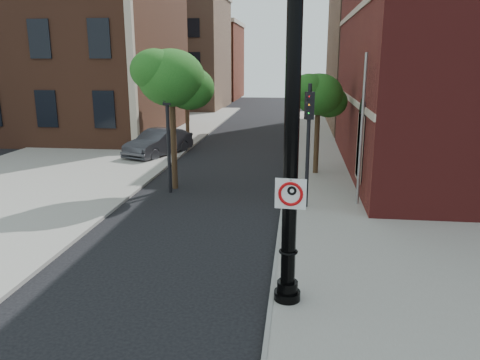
# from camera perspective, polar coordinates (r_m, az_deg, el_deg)

# --- Properties ---
(ground) EXTENTS (120.00, 120.00, 0.00)m
(ground) POSITION_cam_1_polar(r_m,az_deg,el_deg) (11.10, -7.18, -14.30)
(ground) COLOR black
(ground) RESTS_ON ground
(sidewalk_right) EXTENTS (8.00, 60.00, 0.12)m
(sidewalk_right) POSITION_cam_1_polar(r_m,az_deg,el_deg) (20.41, 16.66, -1.13)
(sidewalk_right) COLOR gray
(sidewalk_right) RESTS_ON ground
(sidewalk_left) EXTENTS (10.00, 50.00, 0.12)m
(sidewalk_left) POSITION_cam_1_polar(r_m,az_deg,el_deg) (30.20, -15.48, 3.86)
(sidewalk_left) COLOR gray
(sidewalk_left) RESTS_ON ground
(curb_edge) EXTENTS (0.10, 60.00, 0.14)m
(curb_edge) POSITION_cam_1_polar(r_m,az_deg,el_deg) (20.11, 5.51, -0.77)
(curb_edge) COLOR gray
(curb_edge) RESTS_ON ground
(victorian_building) EXTENTS (18.60, 14.60, 17.95)m
(victorian_building) POSITION_cam_1_polar(r_m,az_deg,el_deg) (38.34, -23.07, 18.46)
(victorian_building) COLOR brown
(victorian_building) RESTS_ON ground
(bg_building_tan_a) EXTENTS (12.00, 12.00, 12.00)m
(bg_building_tan_a) POSITION_cam_1_polar(r_m,az_deg,el_deg) (55.36, -8.38, 14.97)
(bg_building_tan_a) COLOR #8C644C
(bg_building_tan_a) RESTS_ON ground
(bg_building_red) EXTENTS (12.00, 12.00, 10.00)m
(bg_building_red) POSITION_cam_1_polar(r_m,az_deg,el_deg) (68.96, -5.20, 14.08)
(bg_building_red) COLOR maroon
(bg_building_red) RESTS_ON ground
(bg_building_tan_b) EXTENTS (22.00, 14.00, 14.00)m
(bg_building_tan_b) POSITION_cam_1_polar(r_m,az_deg,el_deg) (41.69, 26.99, 15.23)
(bg_building_tan_b) COLOR #8C644C
(bg_building_tan_b) RESTS_ON ground
(lamppost) EXTENTS (0.59, 0.59, 6.98)m
(lamppost) POSITION_cam_1_polar(r_m,az_deg,el_deg) (9.76, 6.21, 1.98)
(lamppost) COLOR black
(lamppost) RESTS_ON ground
(no_parking_sign) EXTENTS (0.65, 0.11, 0.65)m
(no_parking_sign) POSITION_cam_1_polar(r_m,az_deg,el_deg) (9.73, 6.19, -1.66)
(no_parking_sign) COLOR white
(no_parking_sign) RESTS_ON ground
(parked_car) EXTENTS (3.15, 4.92, 1.53)m
(parked_car) POSITION_cam_1_polar(r_m,az_deg,el_deg) (27.00, -9.89, 4.50)
(parked_car) COLOR #323238
(parked_car) RESTS_ON ground
(traffic_signal_left) EXTENTS (0.35, 0.42, 4.93)m
(traffic_signal_left) POSITION_cam_1_polar(r_m,az_deg,el_deg) (18.95, -8.87, 8.22)
(traffic_signal_left) COLOR black
(traffic_signal_left) RESTS_ON ground
(traffic_signal_right) EXTENTS (0.35, 0.40, 4.54)m
(traffic_signal_right) POSITION_cam_1_polar(r_m,az_deg,el_deg) (16.65, 8.35, 6.48)
(traffic_signal_right) COLOR black
(traffic_signal_right) RESTS_ON ground
(utility_pole) EXTENTS (0.11, 0.11, 5.57)m
(utility_pole) POSITION_cam_1_polar(r_m,az_deg,el_deg) (17.43, 14.60, 5.61)
(utility_pole) COLOR #999999
(utility_pole) RESTS_ON ground
(street_tree_a) EXTENTS (3.20, 2.89, 5.77)m
(street_tree_a) POSITION_cam_1_polar(r_m,az_deg,el_deg) (19.53, -8.22, 12.04)
(street_tree_a) COLOR #352515
(street_tree_a) RESTS_ON ground
(street_tree_b) EXTENTS (2.58, 2.33, 4.65)m
(street_tree_b) POSITION_cam_1_polar(r_m,az_deg,el_deg) (30.44, -6.47, 11.21)
(street_tree_b) COLOR #352515
(street_tree_b) RESTS_ON ground
(street_tree_c) EXTENTS (2.63, 2.38, 4.74)m
(street_tree_c) POSITION_cam_1_polar(r_m,az_deg,el_deg) (22.04, 9.62, 10.10)
(street_tree_c) COLOR #352515
(street_tree_c) RESTS_ON ground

